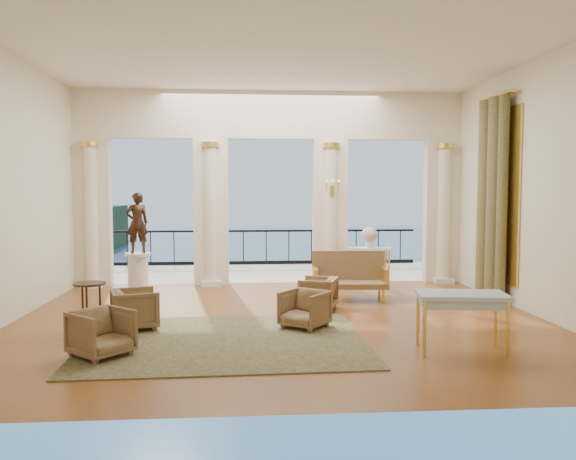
{
  "coord_description": "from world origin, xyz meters",
  "views": [
    {
      "loc": [
        -0.56,
        -9.34,
        2.2
      ],
      "look_at": [
        0.16,
        0.6,
        1.5
      ],
      "focal_mm": 35.0,
      "sensor_mm": 36.0,
      "label": 1
    }
  ],
  "objects": [
    {
      "name": "armchair_b",
      "position": [
        0.35,
        -0.51,
        0.33
      ],
      "size": [
        0.88,
        0.88,
        0.67
      ],
      "primitive_type": "imported",
      "rotation": [
        0.0,
        0.0,
        -0.67
      ],
      "color": "#41321E",
      "rests_on": "ground"
    },
    {
      "name": "floor",
      "position": [
        0.0,
        0.0,
        0.0
      ],
      "size": [
        9.0,
        9.0,
        0.0
      ],
      "primitive_type": "plane",
      "color": "#542F0A",
      "rests_on": "ground"
    },
    {
      "name": "armchair_c",
      "position": [
        0.74,
        0.87,
        0.33
      ],
      "size": [
        0.78,
        0.81,
        0.66
      ],
      "primitive_type": "imported",
      "rotation": [
        0.0,
        0.0,
        -1.9
      ],
      "color": "#41321E",
      "rests_on": "ground"
    },
    {
      "name": "headland",
      "position": [
        -30.0,
        70.0,
        -3.0
      ],
      "size": [
        22.0,
        18.0,
        6.0
      ],
      "primitive_type": "cube",
      "color": "black",
      "rests_on": "sea"
    },
    {
      "name": "palm_tree",
      "position": [
        2.0,
        6.6,
        4.09
      ],
      "size": [
        2.0,
        2.0,
        4.5
      ],
      "color": "#4C3823",
      "rests_on": "terrace"
    },
    {
      "name": "arcade",
      "position": [
        -0.0,
        3.82,
        2.58
      ],
      "size": [
        9.0,
        0.56,
        4.5
      ],
      "color": "#F3E1C4",
      "rests_on": "ground"
    },
    {
      "name": "terrace",
      "position": [
        0.0,
        5.8,
        -0.05
      ],
      "size": [
        10.0,
        3.6,
        0.1
      ],
      "primitive_type": "cube",
      "color": "beige",
      "rests_on": "ground"
    },
    {
      "name": "settee",
      "position": [
        1.48,
        1.73,
        0.49
      ],
      "size": [
        1.52,
        0.74,
        0.98
      ],
      "rotation": [
        0.0,
        0.0,
        -0.08
      ],
      "color": "#41321E",
      "rests_on": "ground"
    },
    {
      "name": "urn",
      "position": [
        2.2,
        3.16,
        1.18
      ],
      "size": [
        0.35,
        0.35,
        0.47
      ],
      "color": "silver",
      "rests_on": "console_table"
    },
    {
      "name": "side_table",
      "position": [
        -2.99,
        -0.61,
        0.68
      ],
      "size": [
        0.48,
        0.48,
        0.79
      ],
      "color": "black",
      "rests_on": "ground"
    },
    {
      "name": "armchair_d",
      "position": [
        -2.35,
        -0.4,
        0.35
      ],
      "size": [
        0.82,
        0.85,
        0.71
      ],
      "primitive_type": "imported",
      "rotation": [
        0.0,
        0.0,
        1.88
      ],
      "color": "#41321E",
      "rests_on": "ground"
    },
    {
      "name": "wall_sconce",
      "position": [
        1.4,
        3.51,
        2.23
      ],
      "size": [
        0.3,
        0.11,
        0.33
      ],
      "color": "gold",
      "rests_on": "arcade"
    },
    {
      "name": "room_walls",
      "position": [
        0.0,
        -1.12,
        2.88
      ],
      "size": [
        9.0,
        9.0,
        9.0
      ],
      "color": "#ECE4C6",
      "rests_on": "ground"
    },
    {
      "name": "curtain",
      "position": [
        4.28,
        1.5,
        2.02
      ],
      "size": [
        0.33,
        1.4,
        4.09
      ],
      "color": "#4D492A",
      "rests_on": "ground"
    },
    {
      "name": "rug",
      "position": [
        -0.89,
        -1.23,
        0.01
      ],
      "size": [
        4.14,
        3.27,
        0.02
      ],
      "primitive_type": "cube",
      "rotation": [
        0.0,
        0.0,
        0.03
      ],
      "color": "#2B3319",
      "rests_on": "ground"
    },
    {
      "name": "console_table",
      "position": [
        2.2,
        3.16,
        0.75
      ],
      "size": [
        1.01,
        0.55,
        0.91
      ],
      "rotation": [
        0.0,
        0.0,
        -0.19
      ],
      "color": "silver",
      "rests_on": "ground"
    },
    {
      "name": "balustrade",
      "position": [
        0.0,
        7.4,
        0.41
      ],
      "size": [
        9.0,
        0.06,
        1.03
      ],
      "color": "black",
      "rests_on": "terrace"
    },
    {
      "name": "armchair_a",
      "position": [
        -2.49,
        -1.88,
        0.35
      ],
      "size": [
        0.92,
        0.93,
        0.7
      ],
      "primitive_type": "imported",
      "rotation": [
        0.0,
        0.0,
        0.84
      ],
      "color": "#41321E",
      "rests_on": "ground"
    },
    {
      "name": "pedestal",
      "position": [
        -2.71,
        1.8,
        0.47
      ],
      "size": [
        0.53,
        0.53,
        0.98
      ],
      "color": "silver",
      "rests_on": "ground"
    },
    {
      "name": "game_table",
      "position": [
        2.34,
        -2.0,
        0.73
      ],
      "size": [
        1.26,
        0.81,
        0.81
      ],
      "rotation": [
        0.0,
        0.0,
        -0.14
      ],
      "color": "#A4C1CB",
      "rests_on": "ground"
    },
    {
      "name": "window_frame",
      "position": [
        4.47,
        1.5,
        2.1
      ],
      "size": [
        0.04,
        1.6,
        3.4
      ],
      "primitive_type": "cube",
      "color": "gold",
      "rests_on": "room_walls"
    },
    {
      "name": "sea",
      "position": [
        0.0,
        60.0,
        -6.0
      ],
      "size": [
        160.0,
        160.0,
        0.0
      ],
      "primitive_type": "plane",
      "color": "#2E6792",
      "rests_on": "ground"
    },
    {
      "name": "statue",
      "position": [
        -2.71,
        1.8,
        1.57
      ],
      "size": [
        0.51,
        0.43,
        1.19
      ],
      "primitive_type": "imported",
      "rotation": [
        0.0,
        0.0,
        3.55
      ],
      "color": "black",
      "rests_on": "pedestal"
    }
  ]
}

